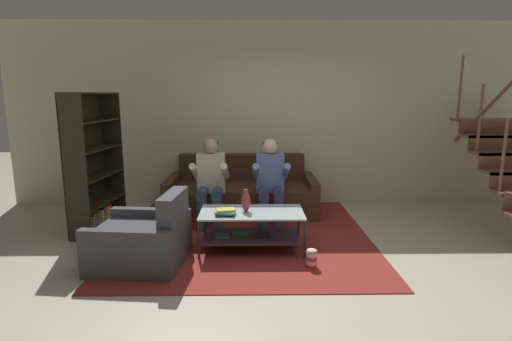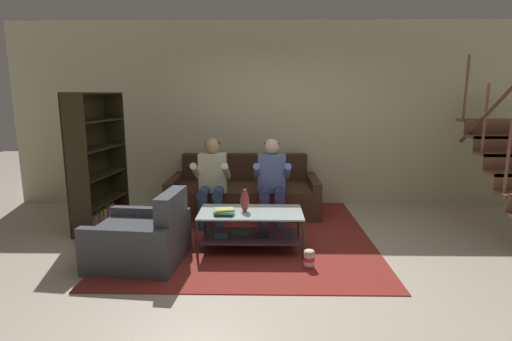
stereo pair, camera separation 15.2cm
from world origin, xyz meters
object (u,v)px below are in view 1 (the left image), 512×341
at_px(popcorn_tub, 312,258).
at_px(couch, 242,194).
at_px(book_stack, 225,212).
at_px(bookshelf, 92,176).
at_px(person_seated_left, 211,179).
at_px(coffee_table, 251,224).
at_px(person_seated_right, 270,179).
at_px(vase, 246,201).
at_px(armchair, 143,241).

bearing_deg(popcorn_tub, couch, 110.91).
distance_m(book_stack, bookshelf, 2.02).
xyz_separation_m(person_seated_left, coffee_table, (0.56, -0.93, -0.34)).
distance_m(person_seated_left, person_seated_right, 0.82).
xyz_separation_m(person_seated_left, person_seated_right, (0.82, -0.00, -0.00)).
distance_m(person_seated_left, coffee_table, 1.13).
bearing_deg(vase, book_stack, -150.13).
relative_size(couch, popcorn_tub, 10.59).
bearing_deg(person_seated_left, armchair, -114.20).
distance_m(coffee_table, armchair, 1.22).
bearing_deg(coffee_table, person_seated_right, 74.09).
relative_size(vase, book_stack, 1.07).
distance_m(coffee_table, bookshelf, 2.26).
bearing_deg(vase, coffee_table, 5.04).
bearing_deg(armchair, book_stack, 16.53).
distance_m(person_seated_left, armchair, 1.50).
height_order(coffee_table, bookshelf, bookshelf).
xyz_separation_m(coffee_table, popcorn_tub, (0.63, -0.53, -0.20)).
height_order(person_seated_left, vase, person_seated_left).
bearing_deg(person_seated_left, coffee_table, -59.00).
bearing_deg(bookshelf, couch, 21.11).
bearing_deg(popcorn_tub, armchair, 175.51).
height_order(bookshelf, popcorn_tub, bookshelf).
xyz_separation_m(armchair, popcorn_tub, (1.77, -0.14, -0.15)).
bearing_deg(couch, book_stack, -95.16).
relative_size(coffee_table, popcorn_tub, 5.65).
bearing_deg(coffee_table, vase, -174.96).
bearing_deg(bookshelf, popcorn_tub, -24.98).
height_order(couch, coffee_table, couch).
distance_m(person_seated_left, book_stack, 1.11).
xyz_separation_m(coffee_table, vase, (-0.06, -0.01, 0.28)).
height_order(person_seated_right, vase, person_seated_right).
bearing_deg(vase, couch, 93.17).
relative_size(person_seated_right, bookshelf, 0.65).
distance_m(couch, book_stack, 1.65).
height_order(person_seated_right, book_stack, person_seated_right).
bearing_deg(book_stack, coffee_table, 25.13).
relative_size(book_stack, bookshelf, 0.14).
xyz_separation_m(bookshelf, armchair, (0.95, -1.13, -0.48)).
bearing_deg(vase, armchair, -160.43).
bearing_deg(book_stack, person_seated_right, 62.35).
bearing_deg(coffee_table, popcorn_tub, -40.33).
bearing_deg(bookshelf, book_stack, -25.88).
relative_size(bookshelf, armchair, 1.82).
relative_size(coffee_table, armchair, 1.20).
relative_size(coffee_table, book_stack, 4.82).
distance_m(couch, popcorn_tub, 2.17).
distance_m(bookshelf, popcorn_tub, 3.07).
relative_size(couch, coffee_table, 1.88).
relative_size(couch, book_stack, 9.04).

